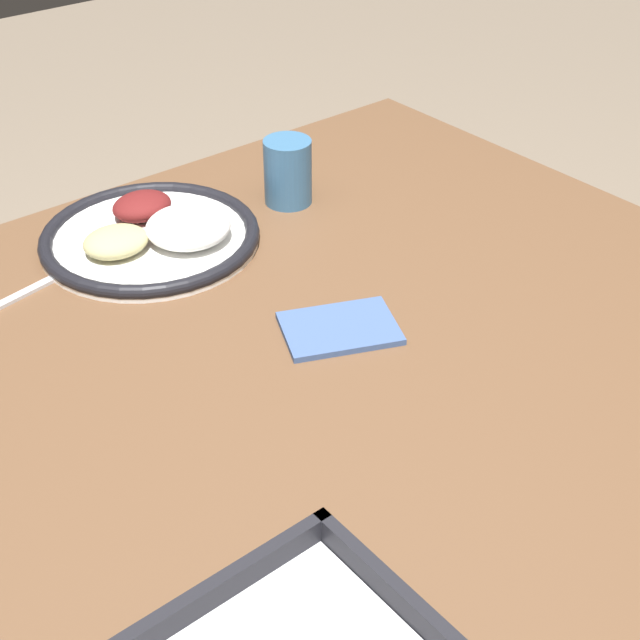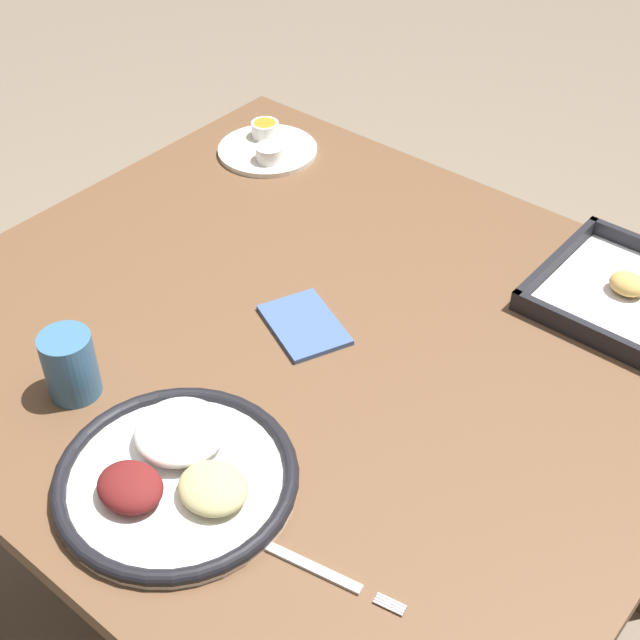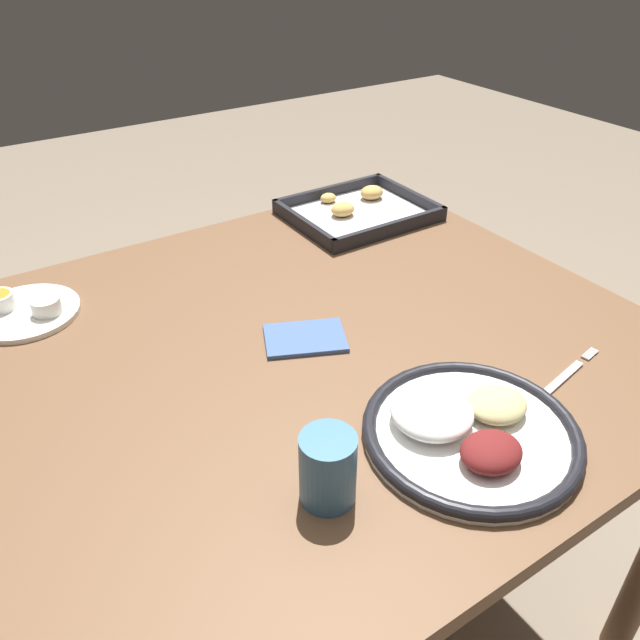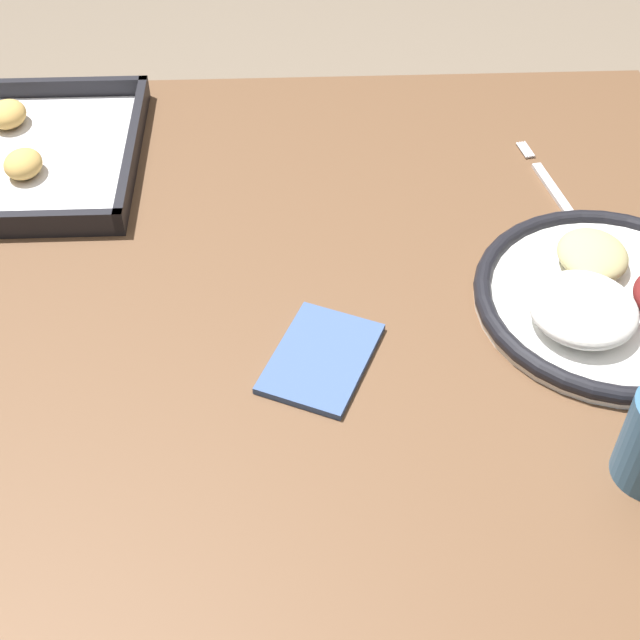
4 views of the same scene
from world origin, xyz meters
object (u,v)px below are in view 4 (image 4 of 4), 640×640
at_px(baking_tray, 32,151).
at_px(napkin, 321,358).
at_px(fork, 556,194).
at_px(dinner_plate, 609,298).

relative_size(baking_tray, napkin, 1.96).
height_order(fork, baking_tray, baking_tray).
xyz_separation_m(fork, napkin, (-0.27, 0.31, 0.00)).
bearing_deg(napkin, fork, -48.90).
height_order(dinner_plate, napkin, dinner_plate).
bearing_deg(dinner_plate, baking_tray, 65.61).
distance_m(dinner_plate, napkin, 0.33).
distance_m(fork, napkin, 0.41).
relative_size(dinner_plate, napkin, 1.86).
xyz_separation_m(dinner_plate, baking_tray, (0.31, 0.69, -0.00)).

